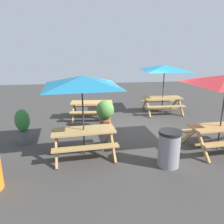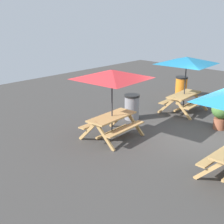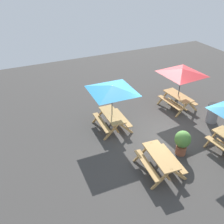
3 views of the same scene
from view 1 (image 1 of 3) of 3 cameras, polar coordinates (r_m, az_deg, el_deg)
The scene contains 7 objects.
ground_plane at distance 8.55m, azimuth 6.78°, elevation -4.43°, with size 24.00×24.00×0.00m, color #3D3A38.
picnic_table_0 at distance 9.63m, azimuth -5.28°, elevation 1.48°, with size 1.91×1.66×0.81m.
picnic_table_1 at distance 10.55m, azimuth 13.52°, elevation 10.27°, with size 2.83×2.83×2.34m.
picnic_table_3 at distance 6.01m, azimuth -7.85°, elevation 6.39°, with size 2.82×2.82×2.34m.
trash_bin_gray at distance 5.96m, azimuth 14.68°, elevation -9.22°, with size 0.59×0.59×0.98m.
potted_plant_0 at distance 8.30m, azimuth -1.79°, elevation -0.15°, with size 0.68×0.68×1.14m.
potted_plant_1 at distance 7.70m, azimuth -22.25°, elevation -3.33°, with size 0.47×0.47×1.13m.
Camera 1 is at (2.08, 7.74, 3.00)m, focal length 35.00 mm.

